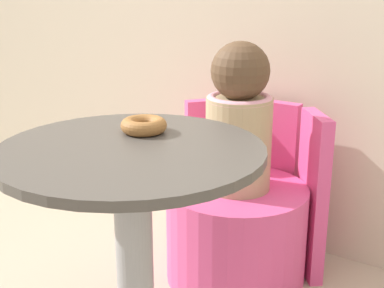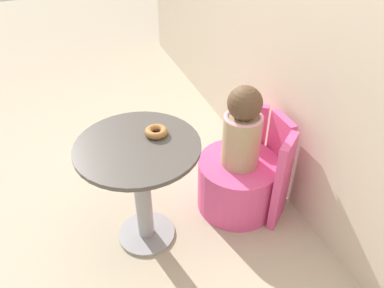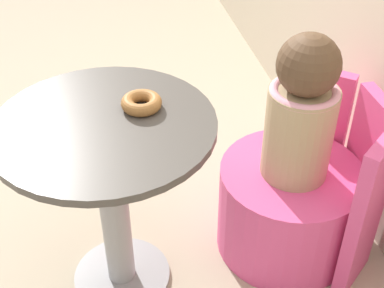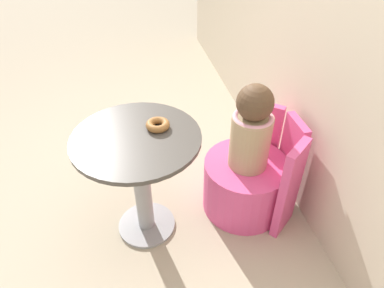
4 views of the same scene
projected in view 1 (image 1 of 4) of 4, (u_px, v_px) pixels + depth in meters
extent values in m
cylinder|color=#99999E|center=(135.00, 273.00, 1.44)|extent=(0.10, 0.10, 0.67)
cylinder|color=#4C4742|center=(131.00, 152.00, 1.34)|extent=(0.68, 0.68, 0.02)
cylinder|color=#E54C8C|center=(236.00, 232.00, 2.04)|extent=(0.53, 0.53, 0.37)
cube|color=#E54C8C|center=(270.00, 176.00, 2.23)|extent=(0.23, 0.05, 0.64)
cube|color=#E54C8C|center=(312.00, 196.00, 2.03)|extent=(0.18, 0.21, 0.64)
cube|color=#E54C8C|center=(212.00, 173.00, 2.26)|extent=(0.18, 0.21, 0.64)
cylinder|color=tan|center=(238.00, 144.00, 1.93)|extent=(0.24, 0.24, 0.34)
torus|color=pink|center=(240.00, 100.00, 1.88)|extent=(0.24, 0.24, 0.04)
sphere|color=brown|center=(240.00, 71.00, 1.85)|extent=(0.21, 0.21, 0.21)
torus|color=#9E6633|center=(144.00, 125.00, 1.45)|extent=(0.13, 0.13, 0.04)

